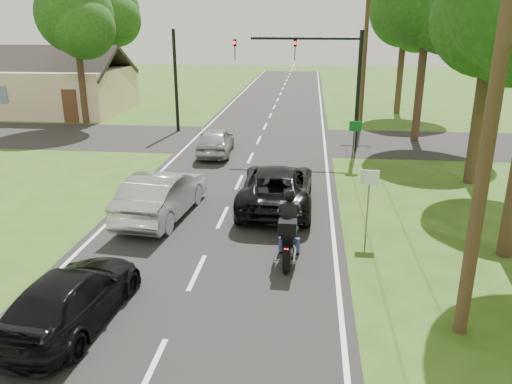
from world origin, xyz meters
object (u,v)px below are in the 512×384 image
motorcycle_rider (289,233)px  utility_pole_far (365,44)px  traffic_signal (322,69)px  sign_green (355,133)px  dark_car_behind (72,297)px  utility_pole_near (496,92)px  dark_suv (277,186)px  silver_sedan (162,194)px  sign_white (369,187)px  silver_suv (215,141)px

motorcycle_rider → utility_pole_far: 21.74m
traffic_signal → sign_green: 4.24m
dark_car_behind → utility_pole_near: 9.50m
dark_suv → silver_sedan: silver_sedan is taller
dark_car_behind → utility_pole_near: bearing=-171.9°
dark_car_behind → utility_pole_far: size_ratio=0.43×
dark_suv → sign_white: bearing=141.3°
motorcycle_rider → traffic_signal: (0.96, 12.97, 3.33)m
silver_sedan → silver_suv: bearing=-85.7°
motorcycle_rider → utility_pole_far: utility_pole_far is taller
silver_suv → traffic_signal: bearing=-167.5°
dark_suv → utility_pole_near: bearing=121.1°
silver_sedan → sign_white: size_ratio=2.25×
dark_suv → sign_white: (2.95, -2.36, 0.84)m
utility_pole_far → utility_pole_near: bearing=-90.0°
sign_green → utility_pole_far: bearing=83.3°
dark_car_behind → motorcycle_rider: bearing=-137.4°
silver_sedan → utility_pole_near: size_ratio=0.48×
motorcycle_rider → utility_pole_near: (3.83, -3.03, 4.28)m
dark_suv → sign_white: 3.87m
silver_sedan → utility_pole_near: (8.24, -5.88, 4.28)m
dark_suv → dark_car_behind: dark_suv is taller
utility_pole_near → sign_white: bearing=106.8°
utility_pole_near → utility_pole_far: size_ratio=1.00×
dark_car_behind → sign_green: bearing=-113.4°
motorcycle_rider → dark_suv: 4.36m
motorcycle_rider → sign_white: sign_white is taller
silver_suv → sign_green: 6.96m
silver_suv → utility_pole_near: size_ratio=0.41×
silver_suv → sign_green: sign_green is taller
sign_white → motorcycle_rider: bearing=-140.0°
traffic_signal → sign_white: size_ratio=3.00×
silver_suv → sign_green: (6.73, -1.54, 0.89)m
dark_suv → utility_pole_far: (4.45, 16.66, 4.32)m
silver_suv → utility_pole_near: (8.03, -14.52, 4.38)m
traffic_signal → silver_suv: bearing=-164.0°
dark_suv → motorcycle_rider: bearing=98.2°
traffic_signal → utility_pole_far: utility_pole_far is taller
motorcycle_rider → silver_suv: bearing=111.4°
sign_white → sign_green: 8.00m
sign_white → sign_green: same height
sign_white → sign_green: (0.20, 8.00, 0.00)m
silver_sedan → motorcycle_rider: bearing=152.8°
silver_sedan → sign_green: (6.94, 7.10, 0.80)m
utility_pole_near → sign_white: utility_pole_near is taller
traffic_signal → sign_green: traffic_signal is taller
dark_suv → silver_suv: 8.02m
motorcycle_rider → traffic_signal: size_ratio=0.37×
dark_car_behind → sign_green: size_ratio=2.01×
motorcycle_rider → sign_green: (2.53, 9.95, 0.79)m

